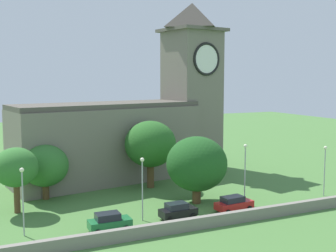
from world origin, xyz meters
TOP-DOWN VIEW (x-y plane):
  - ground_plane at (0.00, 15.00)m, footprint 200.00×200.00m
  - church at (-0.10, 19.35)m, footprint 34.86×14.47m
  - quay_barrier at (0.00, -5.88)m, footprint 45.75×0.70m
  - car_green at (-11.90, -2.72)m, footprint 4.27×2.25m
  - car_black at (-4.01, -2.14)m, footprint 4.15×2.20m
  - car_red at (3.04, -2.34)m, footprint 4.64×2.37m
  - streetlamp_west_end at (-19.80, -0.51)m, footprint 0.44×0.44m
  - streetlamp_west_mid at (-7.69, -1.05)m, footprint 0.44×0.44m
  - streetlamp_central at (5.69, -0.64)m, footprint 0.44×0.44m
  - streetlamp_east_mid at (17.38, -1.62)m, footprint 0.44×0.44m
  - tree_churchyard at (-15.79, 11.78)m, footprint 5.86×5.86m
  - tree_riverside_east at (-19.64, 7.41)m, footprint 4.97×4.97m
  - tree_by_tower at (0.69, 2.27)m, footprint 7.41×7.41m
  - tree_riverside_west at (-1.52, 11.70)m, footprint 7.13×7.13m

SIDE VIEW (x-z plane):
  - ground_plane at x=0.00m, z-range 0.00..0.00m
  - quay_barrier at x=0.00m, z-range 0.00..1.25m
  - car_red at x=3.04m, z-range 0.01..1.78m
  - car_black at x=-4.01m, z-range 0.01..1.81m
  - car_green at x=-11.90m, z-range 0.01..1.90m
  - tree_churchyard at x=-15.79m, z-range 0.81..7.76m
  - streetlamp_east_mid at x=17.38m, z-range 1.14..7.68m
  - streetlamp_west_end at x=-19.80m, z-range 1.16..7.89m
  - streetlamp_west_mid at x=-7.69m, z-range 1.17..8.04m
  - tree_by_tower at x=0.69m, z-range 0.76..9.00m
  - streetlamp_central at x=5.69m, z-range 1.20..8.60m
  - tree_riverside_east at x=-19.64m, z-range 1.46..8.96m
  - tree_riverside_west at x=-1.52m, z-range 1.43..10.81m
  - church at x=-0.10m, z-range -4.97..22.45m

